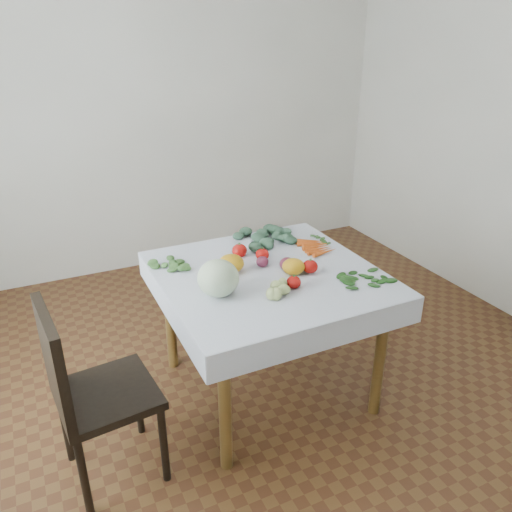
{
  "coord_description": "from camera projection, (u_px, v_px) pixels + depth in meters",
  "views": [
    {
      "loc": [
        -1.08,
        -2.12,
        1.93
      ],
      "look_at": [
        -0.03,
        0.09,
        0.82
      ],
      "focal_mm": 35.0,
      "sensor_mm": 36.0,
      "label": 1
    }
  ],
  "objects": [
    {
      "name": "heirloom_front",
      "position": [
        293.0,
        267.0,
        2.62
      ],
      "size": [
        0.13,
        0.13,
        0.08
      ],
      "primitive_type": "ellipsoid",
      "rotation": [
        0.0,
        0.0,
        0.06
      ],
      "color": "gold",
      "rests_on": "tablecloth"
    },
    {
      "name": "carrot_bunch",
      "position": [
        316.0,
        246.0,
        2.94
      ],
      "size": [
        0.18,
        0.27,
        0.03
      ],
      "color": "orange",
      "rests_on": "tablecloth"
    },
    {
      "name": "dill_bunch",
      "position": [
        169.0,
        265.0,
        2.71
      ],
      "size": [
        0.2,
        0.19,
        0.02
      ],
      "color": "#3E6E32",
      "rests_on": "tablecloth"
    },
    {
      "name": "onion_a",
      "position": [
        287.0,
        264.0,
        2.66
      ],
      "size": [
        0.09,
        0.09,
        0.07
      ],
      "primitive_type": "ellipsoid",
      "rotation": [
        0.0,
        0.0,
        0.05
      ],
      "color": "#52172B",
      "rests_on": "tablecloth"
    },
    {
      "name": "back_wall",
      "position": [
        158.0,
        108.0,
        4.05
      ],
      "size": [
        4.0,
        0.04,
        2.7
      ],
      "primitive_type": "cube",
      "color": "white",
      "rests_on": "ground"
    },
    {
      "name": "tomato_d",
      "position": [
        294.0,
        282.0,
        2.48
      ],
      "size": [
        0.09,
        0.09,
        0.06
      ],
      "primitive_type": "ellipsoid",
      "rotation": [
        0.0,
        0.0,
        -0.36
      ],
      "color": "#B4100C",
      "rests_on": "tablecloth"
    },
    {
      "name": "ground",
      "position": [
        267.0,
        386.0,
        2.96
      ],
      "size": [
        4.0,
        4.0,
        0.0
      ],
      "primitive_type": "plane",
      "color": "brown"
    },
    {
      "name": "chair",
      "position": [
        85.0,
        386.0,
        2.15
      ],
      "size": [
        0.46,
        0.46,
        0.92
      ],
      "color": "black",
      "rests_on": "ground"
    },
    {
      "name": "tomatillo_cluster",
      "position": [
        279.0,
        289.0,
        2.43
      ],
      "size": [
        0.18,
        0.11,
        0.05
      ],
      "color": "#B6CD76",
      "rests_on": "tablecloth"
    },
    {
      "name": "basil_bunch",
      "position": [
        363.0,
        278.0,
        2.57
      ],
      "size": [
        0.25,
        0.22,
        0.01
      ],
      "color": "#204B17",
      "rests_on": "tablecloth"
    },
    {
      "name": "table",
      "position": [
        268.0,
        289.0,
        2.69
      ],
      "size": [
        1.0,
        1.0,
        0.75
      ],
      "color": "brown",
      "rests_on": "ground"
    },
    {
      "name": "tomato_b",
      "position": [
        262.0,
        254.0,
        2.78
      ],
      "size": [
        0.09,
        0.09,
        0.07
      ],
      "primitive_type": "ellipsoid",
      "rotation": [
        0.0,
        0.0,
        -0.21
      ],
      "color": "#B4100C",
      "rests_on": "tablecloth"
    },
    {
      "name": "onion_b",
      "position": [
        262.0,
        262.0,
        2.7
      ],
      "size": [
        0.08,
        0.08,
        0.06
      ],
      "primitive_type": "ellipsoid",
      "rotation": [
        0.0,
        0.0,
        0.12
      ],
      "color": "#52172B",
      "rests_on": "tablecloth"
    },
    {
      "name": "tomato_a",
      "position": [
        239.0,
        251.0,
        2.82
      ],
      "size": [
        0.1,
        0.1,
        0.08
      ],
      "primitive_type": "ellipsoid",
      "rotation": [
        0.0,
        0.0,
        0.24
      ],
      "color": "#B4100C",
      "rests_on": "tablecloth"
    },
    {
      "name": "tomato_c",
      "position": [
        310.0,
        267.0,
        2.63
      ],
      "size": [
        0.11,
        0.11,
        0.07
      ],
      "primitive_type": "ellipsoid",
      "rotation": [
        0.0,
        0.0,
        0.43
      ],
      "color": "#B4100C",
      "rests_on": "tablecloth"
    },
    {
      "name": "heirloom_back",
      "position": [
        231.0,
        264.0,
        2.64
      ],
      "size": [
        0.14,
        0.14,
        0.1
      ],
      "primitive_type": "ellipsoid",
      "rotation": [
        0.0,
        0.0,
        0.04
      ],
      "color": "gold",
      "rests_on": "tablecloth"
    },
    {
      "name": "cabbage",
      "position": [
        218.0,
        278.0,
        2.39
      ],
      "size": [
        0.25,
        0.25,
        0.18
      ],
      "primitive_type": "ellipsoid",
      "rotation": [
        0.0,
        0.0,
        0.28
      ],
      "color": "beige",
      "rests_on": "tablecloth"
    },
    {
      "name": "kale_bunch",
      "position": [
        270.0,
        237.0,
        3.04
      ],
      "size": [
        0.36,
        0.31,
        0.05
      ],
      "color": "#355640",
      "rests_on": "tablecloth"
    },
    {
      "name": "tablecloth",
      "position": [
        268.0,
        273.0,
        2.65
      ],
      "size": [
        1.12,
        1.12,
        0.01
      ],
      "primitive_type": "cube",
      "color": "white",
      "rests_on": "table"
    }
  ]
}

